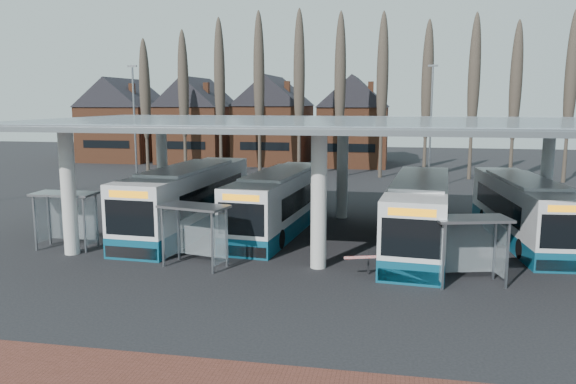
% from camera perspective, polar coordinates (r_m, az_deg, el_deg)
% --- Properties ---
extents(ground, '(140.00, 140.00, 0.00)m').
position_cam_1_polar(ground, '(22.83, 2.22, -9.45)').
color(ground, black).
rests_on(ground, ground).
extents(station_canopy, '(32.00, 16.00, 6.34)m').
position_cam_1_polar(station_canopy, '(29.60, 4.63, 6.06)').
color(station_canopy, silver).
rests_on(station_canopy, ground).
extents(poplar_row, '(45.10, 1.10, 14.50)m').
position_cam_1_polar(poplar_row, '(54.50, 7.59, 10.71)').
color(poplar_row, '#473D33').
rests_on(poplar_row, ground).
extents(townhouse_row, '(36.80, 10.30, 12.25)m').
position_cam_1_polar(townhouse_row, '(68.09, -5.39, 8.05)').
color(townhouse_row, brown).
rests_on(townhouse_row, ground).
extents(lamp_post_a, '(0.80, 0.16, 10.17)m').
position_cam_1_polar(lamp_post_a, '(48.33, -15.31, 6.58)').
color(lamp_post_a, slate).
rests_on(lamp_post_a, ground).
extents(lamp_post_b, '(0.80, 0.16, 10.17)m').
position_cam_1_polar(lamp_post_b, '(47.51, 14.29, 6.58)').
color(lamp_post_b, slate).
rests_on(lamp_post_b, ground).
extents(bus_0, '(3.47, 13.29, 3.66)m').
position_cam_1_polar(bus_0, '(32.53, -10.04, -0.79)').
color(bus_0, silver).
rests_on(bus_0, ground).
extents(bus_1, '(3.76, 12.44, 3.40)m').
position_cam_1_polar(bus_1, '(31.90, -0.80, -1.06)').
color(bus_1, silver).
rests_on(bus_1, ground).
extents(bus_2, '(3.79, 12.80, 3.50)m').
position_cam_1_polar(bus_2, '(29.04, 13.16, -2.24)').
color(bus_2, silver).
rests_on(bus_2, ground).
extents(bus_3, '(3.60, 12.13, 3.32)m').
position_cam_1_polar(bus_3, '(32.19, 22.75, -1.77)').
color(bus_3, silver).
rests_on(bus_3, ground).
extents(shelter_0, '(3.10, 1.62, 2.84)m').
position_cam_1_polar(shelter_0, '(30.05, -21.53, -1.47)').
color(shelter_0, gray).
rests_on(shelter_0, ground).
extents(shelter_1, '(3.26, 2.16, 2.78)m').
position_cam_1_polar(shelter_1, '(25.25, -9.31, -2.97)').
color(shelter_1, gray).
rests_on(shelter_1, ground).
extents(shelter_2, '(3.25, 2.18, 2.76)m').
position_cam_1_polar(shelter_2, '(23.63, 17.93, -4.19)').
color(shelter_2, gray).
rests_on(shelter_2, ground).
extents(barrier, '(1.98, 0.86, 1.02)m').
position_cam_1_polar(barrier, '(23.88, 8.15, -6.69)').
color(barrier, black).
rests_on(barrier, ground).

